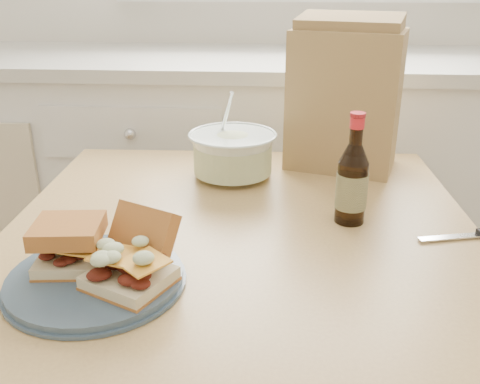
# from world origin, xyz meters

# --- Properties ---
(cabinet_run) EXTENTS (2.50, 0.64, 0.94)m
(cabinet_run) POSITION_xyz_m (-0.00, 1.70, 0.47)
(cabinet_run) COLOR white
(cabinet_run) RESTS_ON ground
(dining_table) EXTENTS (0.92, 0.92, 0.75)m
(dining_table) POSITION_xyz_m (-0.12, 0.80, 0.64)
(dining_table) COLOR tan
(dining_table) RESTS_ON ground
(plate) EXTENTS (0.27, 0.27, 0.02)m
(plate) POSITION_xyz_m (-0.34, 0.57, 0.76)
(plate) COLOR #3B4E5F
(plate) RESTS_ON dining_table
(sandwich_left) EXTENTS (0.11, 0.10, 0.08)m
(sandwich_left) POSITION_xyz_m (-0.38, 0.59, 0.81)
(sandwich_left) COLOR beige
(sandwich_left) RESTS_ON plate
(sandwich_right) EXTENTS (0.15, 0.20, 0.10)m
(sandwich_right) POSITION_xyz_m (-0.27, 0.57, 0.80)
(sandwich_right) COLOR beige
(sandwich_right) RESTS_ON plate
(coleslaw_bowl) EXTENTS (0.21, 0.21, 0.20)m
(coleslaw_bowl) POSITION_xyz_m (-0.16, 1.05, 0.80)
(coleslaw_bowl) COLOR silver
(coleslaw_bowl) RESTS_ON dining_table
(beer_bottle) EXTENTS (0.06, 0.06, 0.22)m
(beer_bottle) POSITION_xyz_m (0.08, 0.83, 0.83)
(beer_bottle) COLOR black
(beer_bottle) RESTS_ON dining_table
(paper_bag) EXTENTS (0.29, 0.23, 0.33)m
(paper_bag) POSITION_xyz_m (0.10, 1.15, 0.92)
(paper_bag) COLOR tan
(paper_bag) RESTS_ON dining_table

